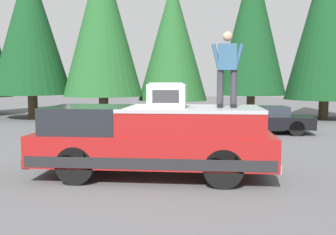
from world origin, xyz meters
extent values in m
plane|color=#565659|center=(0.00, 0.00, 0.00)|extent=(90.00, 90.00, 0.00)
cube|color=maroon|center=(-0.04, -0.48, 0.70)|extent=(2.00, 5.50, 0.70)
cube|color=#232326|center=(-0.04, -0.48, 0.51)|extent=(2.01, 5.39, 0.24)
cube|color=black|center=(-0.04, 1.04, 1.35)|extent=(1.84, 1.87, 0.60)
cube|color=maroon|center=(-0.04, -1.36, 1.31)|extent=(1.92, 3.19, 0.52)
cube|color=#A8AAAF|center=(-0.04, -1.36, 1.61)|extent=(1.94, 3.19, 0.08)
cube|color=#232326|center=(-0.04, 2.21, 0.43)|extent=(1.96, 0.16, 0.20)
cube|color=#B2B5BA|center=(-0.04, -3.17, 0.43)|extent=(1.96, 0.16, 0.20)
cylinder|color=black|center=(-0.89, 1.12, 0.42)|extent=(0.30, 0.84, 0.84)
cylinder|color=black|center=(0.81, 1.12, 0.42)|extent=(0.30, 0.84, 0.84)
cylinder|color=black|center=(-0.89, -2.07, 0.42)|extent=(0.30, 0.84, 0.84)
cylinder|color=black|center=(0.81, -2.07, 0.42)|extent=(0.30, 0.84, 0.84)
cube|color=silver|center=(-0.23, -0.82, 1.91)|extent=(0.64, 0.84, 0.52)
cube|color=#2D2D30|center=(-0.55, -0.82, 1.91)|extent=(0.01, 0.59, 0.29)
cube|color=#99999E|center=(-0.23, -0.82, 2.19)|extent=(0.58, 0.76, 0.04)
cylinder|color=#333338|center=(-0.15, -2.32, 2.07)|extent=(0.15, 0.15, 0.84)
cube|color=black|center=(-0.19, -2.32, 1.69)|extent=(0.26, 0.11, 0.08)
cylinder|color=#333338|center=(-0.15, -2.02, 2.07)|extent=(0.15, 0.15, 0.84)
cube|color=black|center=(-0.19, -2.02, 1.69)|extent=(0.26, 0.11, 0.08)
cube|color=#335B7A|center=(-0.15, -2.17, 2.78)|extent=(0.24, 0.40, 0.58)
sphere|color=tan|center=(-0.15, -2.17, 3.23)|extent=(0.22, 0.22, 0.22)
cylinder|color=#335B7A|center=(-0.18, -2.41, 2.78)|extent=(0.09, 0.23, 0.58)
cylinder|color=#335B7A|center=(-0.18, -1.92, 2.78)|extent=(0.09, 0.23, 0.58)
cube|color=black|center=(7.74, -4.14, 0.49)|extent=(1.64, 4.10, 0.50)
cube|color=#282D38|center=(7.74, -4.24, 0.95)|extent=(1.31, 1.89, 0.42)
cylinder|color=black|center=(7.02, -2.87, 0.31)|extent=(0.20, 0.62, 0.62)
cylinder|color=black|center=(8.46, -2.87, 0.31)|extent=(0.20, 0.62, 0.62)
cylinder|color=black|center=(7.02, -5.41, 0.31)|extent=(0.20, 0.62, 0.62)
cylinder|color=black|center=(8.46, -5.41, 0.31)|extent=(0.20, 0.62, 0.62)
cylinder|color=#4C3826|center=(14.34, -8.63, 0.57)|extent=(0.55, 0.55, 1.14)
cone|color=#14421E|center=(14.34, -8.63, 5.75)|extent=(4.57, 4.57, 9.21)
cylinder|color=#4C3826|center=(13.55, -4.32, 0.71)|extent=(0.46, 0.46, 1.42)
cone|color=#14421E|center=(13.55, -4.32, 5.38)|extent=(3.87, 3.87, 7.92)
cylinder|color=#4C3826|center=(14.17, 0.24, 0.53)|extent=(0.49, 0.49, 1.07)
cone|color=#235B28|center=(14.17, 0.24, 4.64)|extent=(4.11, 4.11, 7.15)
cylinder|color=#4C3826|center=(13.00, 4.19, 0.67)|extent=(0.55, 0.55, 1.35)
cone|color=#235B28|center=(13.00, 4.19, 5.54)|extent=(4.56, 4.56, 8.40)
cylinder|color=#4C3826|center=(13.04, 8.51, 0.71)|extent=(0.55, 0.55, 1.42)
cone|color=#14421E|center=(13.04, 8.51, 5.34)|extent=(4.61, 4.61, 7.85)
camera|label=1|loc=(-8.87, -1.67, 2.26)|focal=40.99mm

